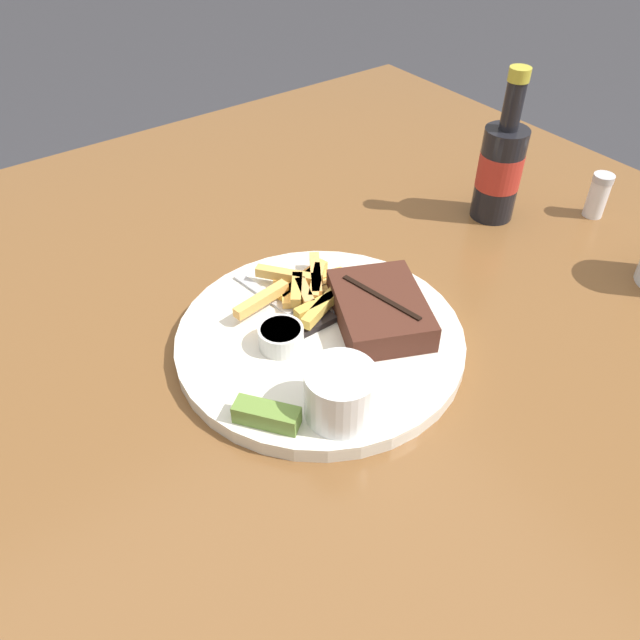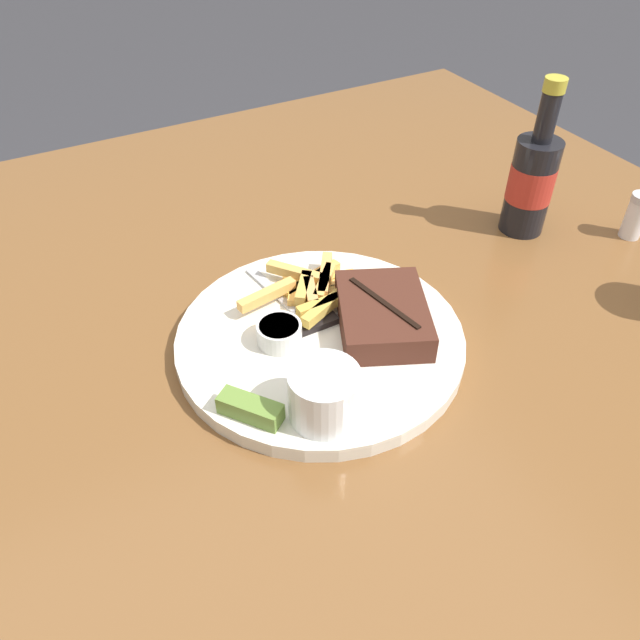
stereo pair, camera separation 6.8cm
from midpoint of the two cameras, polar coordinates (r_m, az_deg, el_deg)
The scene contains 12 objects.
ground_plane at distance 1.32m, azimuth -1.64°, elevation -26.20°, with size 12.00×12.00×0.00m, color #333338.
dining_table at distance 0.75m, azimuth -2.60°, elevation -6.12°, with size 1.30×1.33×0.73m.
dinner_plate at distance 0.70m, azimuth -2.78°, elevation -1.92°, with size 0.32×0.32×0.02m.
steak_portion at distance 0.70m, azimuth 2.75°, elevation 0.88°, with size 0.16×0.14×0.03m.
fries_pile at distance 0.74m, azimuth -3.79°, elevation 2.92°, with size 0.13×0.18×0.02m.
coleslaw_cup at distance 0.59m, azimuth -1.43°, elevation -6.68°, with size 0.07×0.07×0.06m.
dipping_sauce_cup at distance 0.67m, azimuth -6.48°, elevation -1.59°, with size 0.05×0.05×0.02m.
pickle_spear at distance 0.60m, azimuth -8.16°, elevation -8.75°, with size 0.06×0.06×0.02m.
fork_utensil at distance 0.74m, azimuth -7.25°, elevation 1.93°, with size 0.13×0.03×0.00m.
knife_utensil at distance 0.72m, azimuth -0.52°, elevation 0.69°, with size 0.02×0.17×0.01m.
beer_bottle at distance 0.91m, azimuth 14.07°, elevation 13.27°, with size 0.06×0.06×0.21m.
salt_shaker at distance 0.98m, azimuth 22.29°, elevation 10.45°, with size 0.03×0.03×0.07m.
Camera 1 is at (0.41, -0.30, 1.22)m, focal length 35.00 mm.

